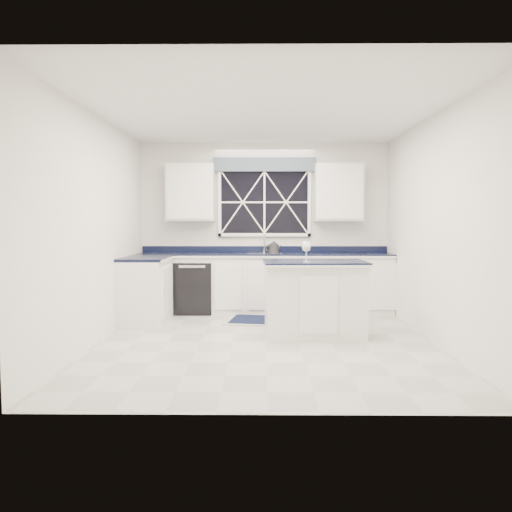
{
  "coord_description": "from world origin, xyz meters",
  "views": [
    {
      "loc": [
        -0.06,
        -5.88,
        1.44
      ],
      "look_at": [
        -0.12,
        0.4,
        1.01
      ],
      "focal_mm": 35.0,
      "sensor_mm": 36.0,
      "label": 1
    }
  ],
  "objects_px": {
    "wine_glass": "(306,247)",
    "soap_bottle": "(274,247)",
    "dishwasher": "(195,287)",
    "kettle": "(274,247)",
    "faucet": "(264,243)",
    "island": "(314,298)"
  },
  "relations": [
    {
      "from": "kettle",
      "to": "wine_glass",
      "type": "xyz_separation_m",
      "value": [
        0.35,
        -1.87,
        0.1
      ]
    },
    {
      "from": "faucet",
      "to": "island",
      "type": "xyz_separation_m",
      "value": [
        0.62,
        -1.79,
        -0.62
      ]
    },
    {
      "from": "dishwasher",
      "to": "wine_glass",
      "type": "height_order",
      "value": "wine_glass"
    },
    {
      "from": "dishwasher",
      "to": "kettle",
      "type": "distance_m",
      "value": 1.4
    },
    {
      "from": "wine_glass",
      "to": "soap_bottle",
      "type": "height_order",
      "value": "wine_glass"
    },
    {
      "from": "dishwasher",
      "to": "wine_glass",
      "type": "xyz_separation_m",
      "value": [
        1.6,
        -1.76,
        0.72
      ]
    },
    {
      "from": "wine_glass",
      "to": "dishwasher",
      "type": "bearing_deg",
      "value": 132.16
    },
    {
      "from": "dishwasher",
      "to": "faucet",
      "type": "bearing_deg",
      "value": 10.02
    },
    {
      "from": "faucet",
      "to": "soap_bottle",
      "type": "relative_size",
      "value": 1.78
    },
    {
      "from": "dishwasher",
      "to": "island",
      "type": "height_order",
      "value": "island"
    },
    {
      "from": "dishwasher",
      "to": "island",
      "type": "xyz_separation_m",
      "value": [
        1.72,
        -1.6,
        0.07
      ]
    },
    {
      "from": "faucet",
      "to": "wine_glass",
      "type": "height_order",
      "value": "faucet"
    },
    {
      "from": "island",
      "to": "soap_bottle",
      "type": "height_order",
      "value": "soap_bottle"
    },
    {
      "from": "kettle",
      "to": "dishwasher",
      "type": "bearing_deg",
      "value": -151.41
    },
    {
      "from": "island",
      "to": "wine_glass",
      "type": "height_order",
      "value": "wine_glass"
    },
    {
      "from": "wine_glass",
      "to": "soap_bottle",
      "type": "bearing_deg",
      "value": 99.94
    },
    {
      "from": "dishwasher",
      "to": "wine_glass",
      "type": "distance_m",
      "value": 2.49
    },
    {
      "from": "faucet",
      "to": "soap_bottle",
      "type": "distance_m",
      "value": 0.17
    },
    {
      "from": "kettle",
      "to": "wine_glass",
      "type": "relative_size",
      "value": 0.97
    },
    {
      "from": "island",
      "to": "dishwasher",
      "type": "bearing_deg",
      "value": 134.78
    },
    {
      "from": "wine_glass",
      "to": "soap_bottle",
      "type": "relative_size",
      "value": 1.58
    },
    {
      "from": "wine_glass",
      "to": "island",
      "type": "bearing_deg",
      "value": 54.26
    }
  ]
}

